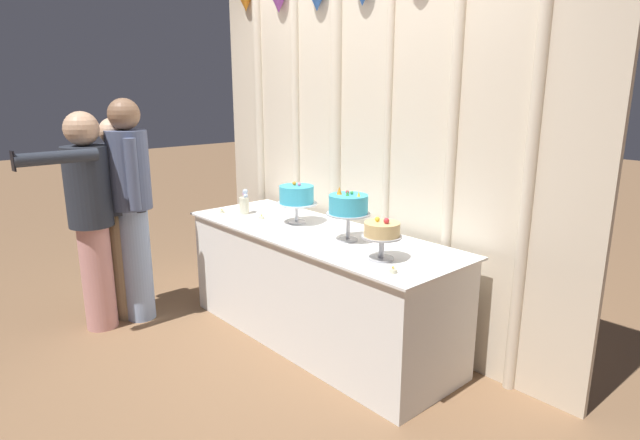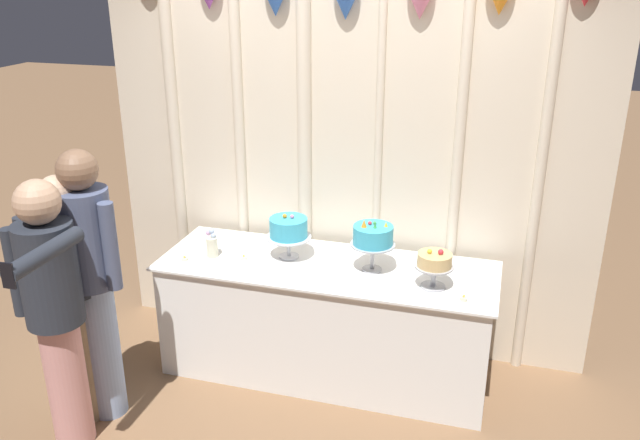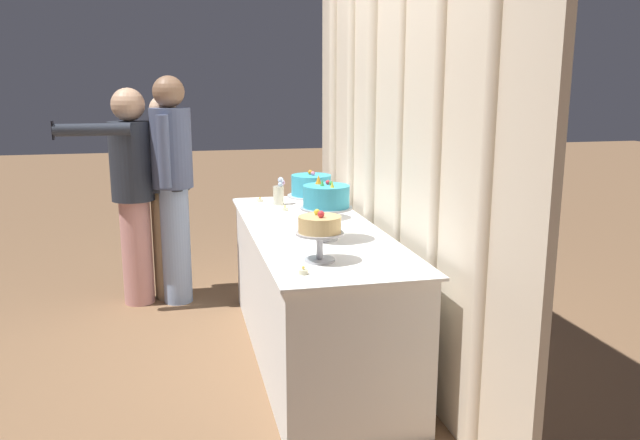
# 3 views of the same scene
# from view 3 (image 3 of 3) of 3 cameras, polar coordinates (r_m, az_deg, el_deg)

# --- Properties ---
(ground_plane) EXTENTS (24.00, 24.00, 0.00)m
(ground_plane) POSITION_cam_3_polar(r_m,az_deg,el_deg) (3.92, -2.06, -12.10)
(ground_plane) COLOR #846042
(draped_curtain) EXTENTS (3.34, 0.17, 2.76)m
(draped_curtain) POSITION_cam_3_polar(r_m,az_deg,el_deg) (3.75, 6.14, 9.60)
(draped_curtain) COLOR beige
(draped_curtain) RESTS_ON ground_plane
(cake_table) EXTENTS (2.15, 0.74, 0.79)m
(cake_table) POSITION_cam_3_polar(r_m,az_deg,el_deg) (3.80, -0.61, -6.52)
(cake_table) COLOR white
(cake_table) RESTS_ON ground_plane
(cake_display_leftmost) EXTENTS (0.29, 0.29, 0.30)m
(cake_display_leftmost) POSITION_cam_3_polar(r_m,az_deg,el_deg) (3.92, -0.80, 2.99)
(cake_display_leftmost) COLOR silver
(cake_display_leftmost) RESTS_ON cake_table
(cake_display_center) EXTENTS (0.28, 0.28, 0.35)m
(cake_display_center) POSITION_cam_3_polar(r_m,az_deg,el_deg) (3.36, 0.57, 1.96)
(cake_display_center) COLOR #B2B2B7
(cake_display_center) RESTS_ON cake_table
(cake_display_rightmost) EXTENTS (0.23, 0.23, 0.25)m
(cake_display_rightmost) POSITION_cam_3_polar(r_m,az_deg,el_deg) (2.97, -0.03, -0.73)
(cake_display_rightmost) COLOR #B2B2B7
(cake_display_rightmost) RESTS_ON cake_table
(flower_vase) EXTENTS (0.09, 0.09, 0.19)m
(flower_vase) POSITION_cam_3_polar(r_m,az_deg,el_deg) (4.39, -3.71, 2.44)
(flower_vase) COLOR beige
(flower_vase) RESTS_ON cake_table
(tealight_far_left) EXTENTS (0.04, 0.04, 0.03)m
(tealight_far_left) POSITION_cam_3_polar(r_m,az_deg,el_deg) (4.52, -5.42, 1.78)
(tealight_far_left) COLOR beige
(tealight_far_left) RESTS_ON cake_table
(tealight_near_left) EXTENTS (0.04, 0.04, 0.04)m
(tealight_near_left) POSITION_cam_3_polar(r_m,az_deg,el_deg) (4.19, -3.16, 0.98)
(tealight_near_left) COLOR beige
(tealight_near_left) RESTS_ON cake_table
(tealight_near_right) EXTENTS (0.04, 0.04, 0.04)m
(tealight_near_right) POSITION_cam_3_polar(r_m,az_deg,el_deg) (2.81, -1.51, -4.66)
(tealight_near_right) COLOR beige
(tealight_near_right) RESTS_ON cake_table
(guest_man_pink_jacket) EXTENTS (0.45, 0.36, 1.67)m
(guest_man_pink_jacket) POSITION_cam_3_polar(r_m,az_deg,el_deg) (4.72, -13.09, 3.64)
(guest_man_pink_jacket) COLOR #93ADD6
(guest_man_pink_jacket) RESTS_ON ground_plane
(guest_man_dark_suit) EXTENTS (0.48, 0.44, 1.53)m
(guest_man_dark_suit) POSITION_cam_3_polar(r_m,az_deg,el_deg) (4.86, -13.60, 2.57)
(guest_man_dark_suit) COLOR #9E8966
(guest_man_dark_suit) RESTS_ON ground_plane
(guest_girl_blue_dress) EXTENTS (0.47, 0.65, 1.58)m
(guest_girl_blue_dress) POSITION_cam_3_polar(r_m,az_deg,el_deg) (4.78, -16.57, 3.00)
(guest_girl_blue_dress) COLOR #D6938E
(guest_girl_blue_dress) RESTS_ON ground_plane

